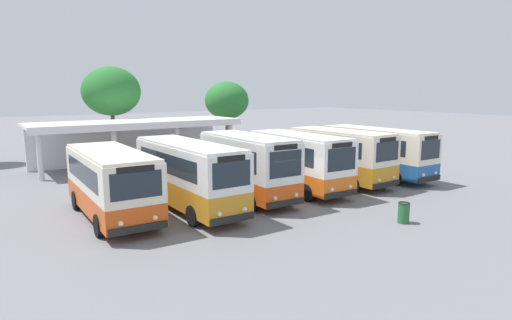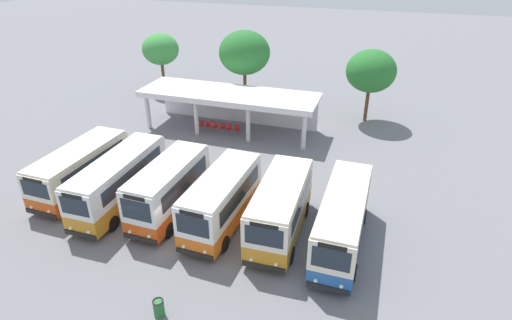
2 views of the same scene
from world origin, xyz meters
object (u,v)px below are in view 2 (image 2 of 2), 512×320
Objects in this scene: waiting_chair_second_from_end at (208,125)px; city_bus_middle_cream at (169,187)px; city_bus_nearest_orange at (80,168)px; litter_bin_apron at (159,308)px; waiting_chair_fourth_seat at (222,127)px; waiting_chair_far_end_seat at (237,129)px; waiting_chair_end_by_column at (201,124)px; waiting_chair_middle_seat at (215,126)px; city_bus_far_end_green at (343,219)px; city_bus_second_in_row at (119,180)px; city_bus_fourth_amber at (222,199)px; city_bus_fifth_blue at (280,207)px; waiting_chair_fifth_seat at (229,128)px.

city_bus_middle_cream is at bearing -76.59° from waiting_chair_second_from_end.
city_bus_nearest_orange reaches higher than litter_bin_apron.
city_bus_middle_cream is at bearing -82.67° from waiting_chair_fourth_seat.
waiting_chair_far_end_seat is at bearing 0.54° from waiting_chair_fourth_seat.
waiting_chair_middle_seat is at bearing -1.93° from waiting_chair_end_by_column.
city_bus_far_end_green is at bearing -41.07° from waiting_chair_end_by_column.
city_bus_second_in_row is 1.13× the size of city_bus_fourth_amber.
city_bus_fifth_blue reaches higher than city_bus_far_end_green.
city_bus_far_end_green reaches higher than waiting_chair_fifth_seat.
waiting_chair_fourth_seat is at bearing 174.93° from waiting_chair_fifth_seat.
city_bus_fourth_amber is at bearing -178.29° from city_bus_far_end_green.
waiting_chair_middle_seat is (1.33, -0.04, 0.00)m from waiting_chair_end_by_column.
litter_bin_apron is at bearing -115.85° from city_bus_fifth_blue.
city_bus_second_in_row is 3.39m from city_bus_middle_cream.
city_bus_fourth_amber reaches higher than waiting_chair_middle_seat.
city_bus_far_end_green is (6.77, 0.20, -0.02)m from city_bus_fourth_amber.
city_bus_second_in_row is at bearing -179.14° from city_bus_far_end_green.
waiting_chair_middle_seat is (-2.22, 12.04, -1.31)m from city_bus_middle_cream.
city_bus_fifth_blue is (10.16, 0.17, 0.01)m from city_bus_second_in_row.
city_bus_middle_cream reaches higher than litter_bin_apron.
city_bus_middle_cream reaches higher than city_bus_fifth_blue.
city_bus_fifth_blue is 15.86m from waiting_chair_end_by_column.
waiting_chair_second_from_end is 1.00× the size of waiting_chair_middle_seat.
waiting_chair_middle_seat is 19.98m from litter_bin_apron.
city_bus_second_in_row is 8.88× the size of litter_bin_apron.
city_bus_second_in_row is at bearing -11.37° from city_bus_nearest_orange.
city_bus_middle_cream is at bearing 178.96° from city_bus_fourth_amber.
city_bus_middle_cream is 0.95× the size of city_bus_fourth_amber.
city_bus_middle_cream is 12.31m from waiting_chair_middle_seat.
waiting_chair_far_end_seat is at bearing 0.85° from waiting_chair_second_from_end.
city_bus_middle_cream is 7.85× the size of waiting_chair_fourth_seat.
waiting_chair_end_by_column is at bearing -179.05° from waiting_chair_second_from_end.
waiting_chair_middle_seat is at bearing -177.26° from waiting_chair_far_end_seat.
city_bus_far_end_green reaches higher than litter_bin_apron.
city_bus_second_in_row is 12.22m from waiting_chair_middle_seat.
waiting_chair_end_by_column is 1.00× the size of waiting_chair_middle_seat.
waiting_chair_second_from_end is at bearing 117.28° from city_bus_fourth_amber.
waiting_chair_fourth_seat is at bearing -179.46° from waiting_chair_far_end_seat.
city_bus_nearest_orange is 8.73× the size of waiting_chair_second_from_end.
city_bus_fourth_amber reaches higher than waiting_chair_fifth_seat.
city_bus_fifth_blue is (3.39, 0.17, 0.01)m from city_bus_fourth_amber.
city_bus_middle_cream is 8.00m from litter_bin_apron.
waiting_chair_fifth_seat is at bearing -5.07° from waiting_chair_fourth_seat.
city_bus_middle_cream is 0.84× the size of city_bus_far_end_green.
waiting_chair_fourth_seat is at bearing 97.33° from city_bus_middle_cream.
waiting_chair_middle_seat is at bearing 100.46° from city_bus_middle_cream.
city_bus_fourth_amber is at bearing -70.56° from waiting_chair_fifth_seat.
city_bus_middle_cream is 12.29m from waiting_chair_fourth_seat.
city_bus_nearest_orange is 12.92m from waiting_chair_fifth_seat.
waiting_chair_end_by_column is (-13.70, 11.94, -1.23)m from city_bus_far_end_green.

